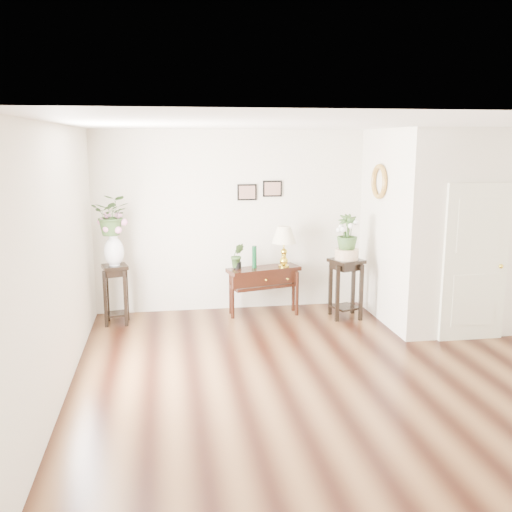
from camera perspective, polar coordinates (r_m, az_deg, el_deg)
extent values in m
cube|color=brown|center=(6.81, 8.07, -11.32)|extent=(6.00, 5.50, 0.02)
cube|color=white|center=(6.30, 8.79, 12.92)|extent=(6.00, 5.50, 0.02)
cube|color=white|center=(9.03, 3.17, 3.61)|extent=(6.00, 0.02, 2.80)
cube|color=white|center=(3.96, 20.50, -7.23)|extent=(6.00, 0.02, 2.80)
cube|color=white|center=(6.21, -19.02, -0.54)|extent=(0.02, 5.50, 2.80)
cube|color=white|center=(8.83, 18.02, 2.89)|extent=(1.80, 1.95, 2.80)
cube|color=silver|center=(8.03, 21.08, -0.66)|extent=(0.90, 0.05, 2.10)
cube|color=black|center=(8.85, -0.91, 6.39)|extent=(0.30, 0.02, 0.25)
cube|color=black|center=(8.91, 1.65, 6.75)|extent=(0.30, 0.02, 0.25)
torus|color=gold|center=(8.49, 12.20, 7.29)|extent=(0.07, 0.51, 0.51)
cube|color=black|center=(8.74, 0.78, -3.53)|extent=(1.17, 0.65, 0.74)
cube|color=gold|center=(8.64, 2.81, 1.18)|extent=(0.42, 0.42, 0.63)
cylinder|color=#0A391C|center=(8.59, -0.17, -0.09)|extent=(0.09, 0.09, 0.34)
imported|color=#345627|center=(8.56, -1.88, -0.05)|extent=(0.20, 0.17, 0.37)
cube|color=black|center=(8.54, -13.81, -3.76)|extent=(0.41, 0.41, 0.87)
imported|color=#345627|center=(8.32, -14.18, 3.77)|extent=(0.59, 0.53, 0.58)
cube|color=black|center=(8.69, 8.95, -3.23)|extent=(0.54, 0.54, 0.90)
cylinder|color=beige|center=(8.57, 9.05, 0.20)|extent=(0.37, 0.37, 0.16)
imported|color=#345627|center=(8.52, 9.12, 2.28)|extent=(0.31, 0.31, 0.55)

